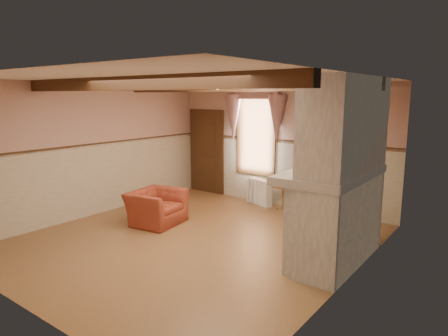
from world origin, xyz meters
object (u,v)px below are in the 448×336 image
Objects in this scene: radiator at (260,192)px; oil_lamp at (339,159)px; side_table at (284,197)px; mantel_clock at (350,157)px; bowl at (335,166)px; armchair at (156,207)px.

oil_lamp is (2.55, -1.83, 1.26)m from radiator.
side_table is at bearing 20.17° from radiator.
mantel_clock is 0.48m from oil_lamp.
mantel_clock reaches higher than bowl.
side_table is at bearing -40.76° from armchair.
bowl is 1.27× the size of oil_lamp.
bowl is 0.63m from mantel_clock.
oil_lamp is at bearing 90.00° from bowl.
mantel_clock is (2.55, -1.35, 1.22)m from radiator.
oil_lamp reaches higher than bowl.
armchair is 3.71m from oil_lamp.
mantel_clock is (3.44, 1.11, 1.19)m from armchair.
mantel_clock reaches higher than side_table.
side_table is 0.81× the size of radiator.
oil_lamp is (1.92, -1.83, 1.29)m from side_table.
side_table is (1.53, 2.46, -0.06)m from armchair.
oil_lamp reaches higher than mantel_clock.
armchair is at bearing -169.59° from oil_lamp.
side_table is 0.63m from radiator.
oil_lamp is (0.00, 0.14, 0.10)m from bowl.
armchair is 3.81m from mantel_clock.
radiator is at bearing 142.26° from bowl.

